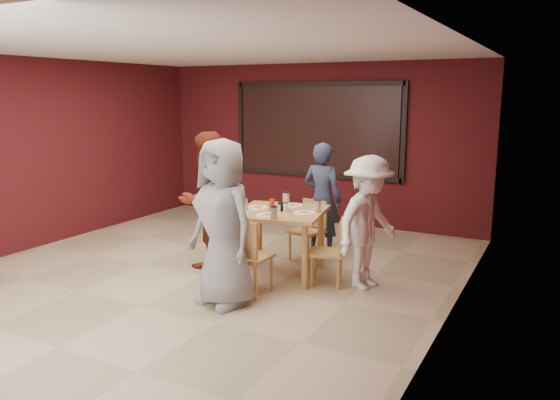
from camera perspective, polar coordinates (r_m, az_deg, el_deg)
The scene contains 11 objects.
floor at distance 7.04m, azimuth -8.10°, elevation -7.89°, with size 7.00×7.00×0.00m, color tan.
window_blinds at distance 9.68m, azimuth 3.79°, elevation 7.33°, with size 3.00×0.02×1.50m, color black.
dining_table at distance 6.83m, azimuth 0.03°, elevation -2.00°, with size 1.25×1.25×0.99m.
chair_front at distance 6.18m, azimuth -3.51°, elevation -5.55°, with size 0.44×0.44×0.90m.
chair_back at distance 7.56m, azimuth 3.12°, elevation -2.78°, with size 0.48×0.48×0.83m.
chair_left at distance 7.35m, azimuth -4.64°, elevation -3.37°, with size 0.49×0.49×0.79m.
chair_right at distance 6.56m, azimuth 5.51°, elevation -5.04°, with size 0.49×0.49×0.81m.
diner_front at distance 5.87m, azimuth -5.99°, elevation -2.44°, with size 0.89×0.58×1.82m, color gray.
diner_back at distance 7.77m, azimuth 4.44°, elevation 0.13°, with size 0.59×0.38×1.61m, color #2F3753.
diner_left at distance 7.27m, azimuth -7.66°, elevation 0.05°, with size 0.87×0.68×1.79m, color maroon.
diner_right at distance 6.46m, azimuth 9.18°, elevation -2.36°, with size 1.02×0.59×1.58m, color white.
Camera 1 is at (3.96, -5.36, 2.27)m, focal length 35.00 mm.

